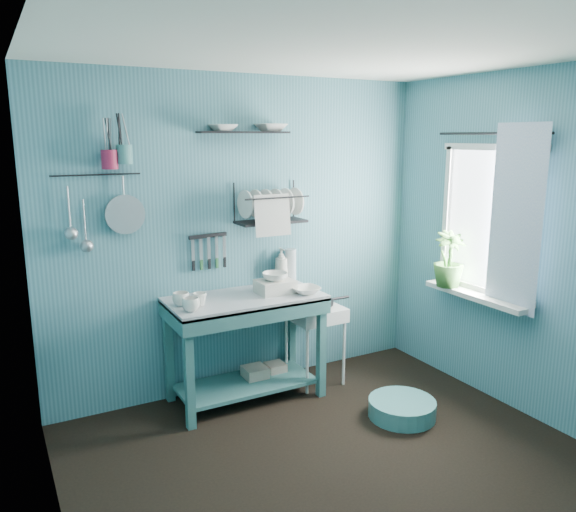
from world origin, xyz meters
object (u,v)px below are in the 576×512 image
storage_tin_large (255,380)px  soap_bottle (281,266)px  utensil_cup_magenta (110,159)px  mug_left (191,304)px  colander (125,214)px  hotplate_stand (315,344)px  utensil_cup_teal (124,154)px  potted_plant (449,259)px  mug_mid (200,299)px  floor_basin (402,408)px  water_bottle (291,265)px  dish_rack (271,203)px  frying_pan (315,302)px  mug_right (181,299)px  wash_tub (275,287)px  work_counter (246,348)px  storage_tin_small (275,375)px

storage_tin_large → soap_bottle: bearing=25.1°
soap_bottle → utensil_cup_magenta: bearing=179.7°
mug_left → colander: (-0.33, 0.40, 0.60)m
hotplate_stand → utensil_cup_teal: (-1.43, 0.19, 1.58)m
soap_bottle → potted_plant: potted_plant is taller
mug_mid → floor_basin: mug_mid is taller
water_bottle → potted_plant: size_ratio=0.62×
water_bottle → utensil_cup_teal: utensil_cup_teal is taller
soap_bottle → dish_rack: bearing=-159.4°
frying_pan → utensil_cup_teal: (-1.43, 0.19, 1.21)m
mug_right → utensil_cup_magenta: bearing=152.3°
colander → wash_tub: bearing=-13.7°
soap_bottle → mug_left: bearing=-158.2°
mug_mid → potted_plant: (1.97, -0.44, 0.17)m
wash_tub → utensil_cup_teal: 1.48m
water_bottle → hotplate_stand: (0.12, -0.21, -0.65)m
dish_rack → storage_tin_large: 1.43m
dish_rack → wash_tub: bearing=-104.2°
mug_mid → soap_bottle: 0.85m
mug_mid → wash_tub: 0.63m
frying_pan → water_bottle: bearing=119.6°
utensil_cup_teal → mug_mid: bearing=-32.8°
work_counter → mug_mid: size_ratio=11.79×
work_counter → frying_pan: bearing=-8.0°
storage_tin_small → floor_basin: (0.58, -0.91, -0.04)m
mug_left → mug_right: 0.16m
mug_right → hotplate_stand: (1.14, 0.01, -0.56)m
mug_left → potted_plant: size_ratio=0.27×
utensil_cup_magenta → mug_right: bearing=-27.7°
colander → floor_basin: 2.45m
potted_plant → wash_tub: bearing=160.2°
mug_mid → mug_right: mug_right is taller
frying_pan → dish_rack: 0.90m
hotplate_stand → dish_rack: (-0.33, 0.14, 1.19)m
frying_pan → storage_tin_small: size_ratio=1.50×
soap_bottle → work_counter: bearing=-154.5°
work_counter → floor_basin: 1.26m
colander → storage_tin_large: 1.66m
work_counter → floor_basin: work_counter is taller
hotplate_stand → colander: colander is taller
mug_right → floor_basin: mug_right is taller
mug_right → hotplate_stand: mug_right is taller
mug_left → dish_rack: 1.06m
dish_rack → utensil_cup_magenta: (-1.20, 0.05, 0.36)m
potted_plant → floor_basin: potted_plant is taller
soap_bottle → utensil_cup_teal: (-1.21, 0.01, 0.92)m
wash_tub → mug_right: bearing=178.5°
soap_bottle → colander: colander is taller
dish_rack → floor_basin: (0.58, -0.98, -1.45)m
water_bottle → storage_tin_small: water_bottle is taller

